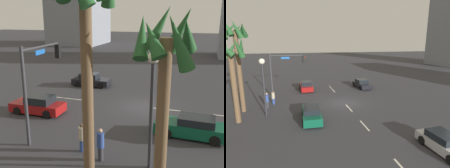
# 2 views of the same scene
# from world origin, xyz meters

# --- Properties ---
(ground_plane) EXTENTS (220.00, 220.00, 0.00)m
(ground_plane) POSITION_xyz_m (0.00, 0.00, 0.00)
(ground_plane) COLOR #333338
(lane_stripe_3) EXTENTS (2.42, 0.14, 0.01)m
(lane_stripe_3) POSITION_xyz_m (-1.88, 0.00, 0.01)
(lane_stripe_3) COLOR silver
(lane_stripe_3) RESTS_ON ground_plane
(lane_stripe_4) EXTENTS (2.47, 0.14, 0.01)m
(lane_stripe_4) POSITION_xyz_m (6.47, 0.00, 0.01)
(lane_stripe_4) COLOR silver
(lane_stripe_4) RESTS_ON ground_plane
(lane_stripe_5) EXTENTS (1.98, 0.14, 0.01)m
(lane_stripe_5) POSITION_xyz_m (8.59, 0.00, 0.01)
(lane_stripe_5) COLOR silver
(lane_stripe_5) RESTS_ON ground_plane
(car_0) EXTENTS (4.18, 2.13, 1.38)m
(car_0) POSITION_xyz_m (7.05, -5.04, 0.63)
(car_0) COLOR black
(car_0) RESTS_ON ground_plane
(car_2) EXTENTS (4.62, 1.97, 1.37)m
(car_2) POSITION_xyz_m (-4.13, 4.52, 0.64)
(car_2) COLOR #0F5138
(car_2) RESTS_ON ground_plane
(car_3) EXTENTS (4.24, 1.98, 1.42)m
(car_3) POSITION_xyz_m (7.60, 4.10, 0.65)
(car_3) COLOR maroon
(car_3) RESTS_ON ground_plane
(traffic_signal) EXTENTS (0.61, 4.75, 5.88)m
(traffic_signal) POSITION_xyz_m (5.13, 7.28, 4.00)
(traffic_signal) COLOR #38383D
(traffic_signal) RESTS_ON ground_plane
(streetlamp) EXTENTS (0.56, 0.56, 5.91)m
(streetlamp) POSITION_xyz_m (-2.24, 8.92, 4.16)
(streetlamp) COLOR #2D2D33
(streetlamp) RESTS_ON ground_plane
(pedestrian_0) EXTENTS (0.45, 0.45, 1.69)m
(pedestrian_0) POSITION_xyz_m (1.68, 8.53, 0.88)
(pedestrian_0) COLOR #2D478C
(pedestrian_0) RESTS_ON ground_plane
(pedestrian_1) EXTENTS (0.49, 0.49, 1.81)m
(pedestrian_1) POSITION_xyz_m (0.34, 9.08, 0.95)
(pedestrian_1) COLOR #333338
(pedestrian_1) RESTS_ON ground_plane
(palm_tree_0) EXTENTS (2.81, 2.63, 9.56)m
(palm_tree_0) POSITION_xyz_m (-0.09, 11.52, 7.12)
(palm_tree_0) COLOR brown
(palm_tree_0) RESTS_ON ground_plane
(palm_tree_2) EXTENTS (2.40, 2.74, 7.96)m
(palm_tree_2) POSITION_xyz_m (-3.08, 11.30, 5.66)
(palm_tree_2) COLOR brown
(palm_tree_2) RESTS_ON ground_plane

